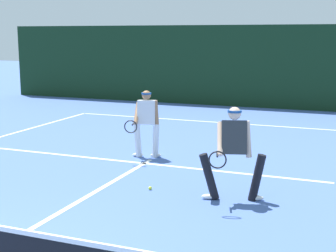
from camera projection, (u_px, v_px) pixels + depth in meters
The scene contains 7 objects.
court_line_baseline_far at pixel (215, 122), 16.19m from camera, with size 9.90×0.10×0.01m, color white.
court_line_service at pixel (144, 163), 11.03m from camera, with size 8.07×0.10×0.01m, color white.
court_line_centre at pixel (75, 203), 8.42m from camera, with size 0.10×6.40×0.01m, color white.
player_near at pixel (233, 150), 8.44m from camera, with size 1.14×0.94×1.64m.
player_far at pixel (146, 121), 11.45m from camera, with size 0.69×0.89×1.57m.
tennis_ball at pixel (150, 188), 9.16m from camera, with size 0.07×0.07×0.07m, color #D1E033.
back_fence_windscreen at pixel (243, 66), 19.37m from camera, with size 21.36×0.12×3.20m, color black.
Camera 1 is at (4.43, -3.68, 2.84)m, focal length 52.88 mm.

